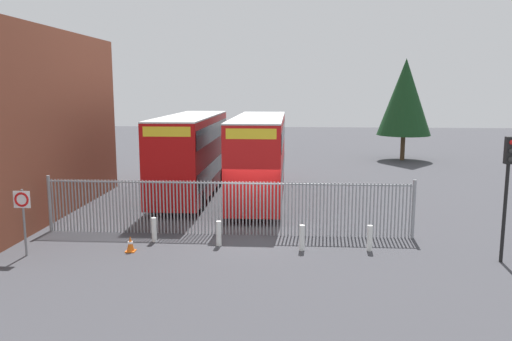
{
  "coord_description": "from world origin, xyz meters",
  "views": [
    {
      "loc": [
        1.65,
        -19.96,
        5.89
      ],
      "look_at": [
        0.0,
        4.0,
        2.0
      ],
      "focal_mm": 35.86,
      "sensor_mm": 36.0,
      "label": 1
    }
  ],
  "objects_px": {
    "bollard_far_right": "(370,238)",
    "speed_limit_sign_post": "(22,207)",
    "traffic_cone_by_gate": "(130,244)",
    "bollard_near_left": "(154,230)",
    "bollard_near_right": "(302,238)",
    "bollard_center_front": "(219,233)",
    "double_decker_bus_near_gate": "(259,155)",
    "traffic_light_kerbside": "(508,176)",
    "double_decker_bus_behind_fence_left": "(191,152)"
  },
  "relations": [
    {
      "from": "bollard_far_right",
      "to": "speed_limit_sign_post",
      "type": "bearing_deg",
      "value": -173.27
    },
    {
      "from": "bollard_far_right",
      "to": "traffic_cone_by_gate",
      "type": "relative_size",
      "value": 1.61
    },
    {
      "from": "bollard_near_left",
      "to": "traffic_cone_by_gate",
      "type": "distance_m",
      "value": 1.4
    },
    {
      "from": "bollard_near_right",
      "to": "speed_limit_sign_post",
      "type": "height_order",
      "value": "speed_limit_sign_post"
    },
    {
      "from": "bollard_center_front",
      "to": "speed_limit_sign_post",
      "type": "xyz_separation_m",
      "value": [
        -6.66,
        -1.67,
        1.3
      ]
    },
    {
      "from": "double_decker_bus_near_gate",
      "to": "bollard_center_front",
      "type": "distance_m",
      "value": 8.38
    },
    {
      "from": "double_decker_bus_near_gate",
      "to": "bollard_far_right",
      "type": "relative_size",
      "value": 11.38
    },
    {
      "from": "bollard_near_left",
      "to": "bollard_center_front",
      "type": "bearing_deg",
      "value": -7.68
    },
    {
      "from": "speed_limit_sign_post",
      "to": "traffic_light_kerbside",
      "type": "bearing_deg",
      "value": 1.72
    },
    {
      "from": "bollard_center_front",
      "to": "bollard_far_right",
      "type": "height_order",
      "value": "same"
    },
    {
      "from": "bollard_center_front",
      "to": "bollard_near_right",
      "type": "height_order",
      "value": "same"
    },
    {
      "from": "bollard_near_right",
      "to": "bollard_near_left",
      "type": "bearing_deg",
      "value": 173.02
    },
    {
      "from": "bollard_near_right",
      "to": "traffic_light_kerbside",
      "type": "height_order",
      "value": "traffic_light_kerbside"
    },
    {
      "from": "double_decker_bus_behind_fence_left",
      "to": "bollard_center_front",
      "type": "bearing_deg",
      "value": -72.79
    },
    {
      "from": "bollard_center_front",
      "to": "traffic_cone_by_gate",
      "type": "xyz_separation_m",
      "value": [
        -3.11,
        -0.94,
        -0.19
      ]
    },
    {
      "from": "bollard_center_front",
      "to": "traffic_cone_by_gate",
      "type": "bearing_deg",
      "value": -163.19
    },
    {
      "from": "double_decker_bus_near_gate",
      "to": "bollard_near_left",
      "type": "relative_size",
      "value": 11.38
    },
    {
      "from": "bollard_center_front",
      "to": "bollard_far_right",
      "type": "distance_m",
      "value": 5.59
    },
    {
      "from": "speed_limit_sign_post",
      "to": "double_decker_bus_near_gate",
      "type": "bearing_deg",
      "value": 51.79
    },
    {
      "from": "double_decker_bus_behind_fence_left",
      "to": "bollard_near_right",
      "type": "bearing_deg",
      "value": -57.58
    },
    {
      "from": "double_decker_bus_behind_fence_left",
      "to": "bollard_near_right",
      "type": "xyz_separation_m",
      "value": [
        5.88,
        -9.26,
        -1.95
      ]
    },
    {
      "from": "double_decker_bus_near_gate",
      "to": "bollard_near_left",
      "type": "height_order",
      "value": "double_decker_bus_near_gate"
    },
    {
      "from": "double_decker_bus_behind_fence_left",
      "to": "traffic_light_kerbside",
      "type": "height_order",
      "value": "double_decker_bus_behind_fence_left"
    },
    {
      "from": "bollard_center_front",
      "to": "traffic_light_kerbside",
      "type": "relative_size",
      "value": 0.22
    },
    {
      "from": "bollard_far_right",
      "to": "double_decker_bus_near_gate",
      "type": "bearing_deg",
      "value": 118.82
    },
    {
      "from": "double_decker_bus_behind_fence_left",
      "to": "speed_limit_sign_post",
      "type": "relative_size",
      "value": 4.5
    },
    {
      "from": "speed_limit_sign_post",
      "to": "bollard_near_left",
      "type": "bearing_deg",
      "value": 26.18
    },
    {
      "from": "traffic_cone_by_gate",
      "to": "double_decker_bus_behind_fence_left",
      "type": "bearing_deg",
      "value": 87.98
    },
    {
      "from": "double_decker_bus_behind_fence_left",
      "to": "traffic_cone_by_gate",
      "type": "relative_size",
      "value": 18.32
    },
    {
      "from": "bollard_center_front",
      "to": "speed_limit_sign_post",
      "type": "distance_m",
      "value": 6.99
    },
    {
      "from": "bollard_far_right",
      "to": "traffic_cone_by_gate",
      "type": "bearing_deg",
      "value": -175.27
    },
    {
      "from": "bollard_center_front",
      "to": "bollard_far_right",
      "type": "bearing_deg",
      "value": -2.25
    },
    {
      "from": "double_decker_bus_near_gate",
      "to": "bollard_near_left",
      "type": "bearing_deg",
      "value": -114.84
    },
    {
      "from": "double_decker_bus_near_gate",
      "to": "speed_limit_sign_post",
      "type": "distance_m",
      "value": 12.43
    },
    {
      "from": "traffic_cone_by_gate",
      "to": "speed_limit_sign_post",
      "type": "relative_size",
      "value": 0.25
    },
    {
      "from": "bollard_far_right",
      "to": "bollard_near_right",
      "type": "bearing_deg",
      "value": -176.98
    },
    {
      "from": "traffic_light_kerbside",
      "to": "traffic_cone_by_gate",
      "type": "bearing_deg",
      "value": 178.99
    },
    {
      "from": "bollard_near_left",
      "to": "speed_limit_sign_post",
      "type": "height_order",
      "value": "speed_limit_sign_post"
    },
    {
      "from": "bollard_near_right",
      "to": "traffic_cone_by_gate",
      "type": "height_order",
      "value": "bollard_near_right"
    },
    {
      "from": "double_decker_bus_near_gate",
      "to": "speed_limit_sign_post",
      "type": "xyz_separation_m",
      "value": [
        -7.68,
        -9.75,
        -0.65
      ]
    },
    {
      "from": "double_decker_bus_near_gate",
      "to": "bollard_center_front",
      "type": "relative_size",
      "value": 11.38
    },
    {
      "from": "traffic_cone_by_gate",
      "to": "bollard_far_right",
      "type": "bearing_deg",
      "value": 4.73
    },
    {
      "from": "double_decker_bus_behind_fence_left",
      "to": "bollard_far_right",
      "type": "distance_m",
      "value": 12.52
    },
    {
      "from": "double_decker_bus_near_gate",
      "to": "traffic_cone_by_gate",
      "type": "height_order",
      "value": "double_decker_bus_near_gate"
    },
    {
      "from": "double_decker_bus_near_gate",
      "to": "bollard_far_right",
      "type": "distance_m",
      "value": 9.68
    },
    {
      "from": "speed_limit_sign_post",
      "to": "traffic_light_kerbside",
      "type": "distance_m",
      "value": 16.61
    },
    {
      "from": "traffic_light_kerbside",
      "to": "bollard_far_right",
      "type": "bearing_deg",
      "value": 167.59
    },
    {
      "from": "double_decker_bus_near_gate",
      "to": "bollard_near_right",
      "type": "bearing_deg",
      "value": -75.99
    },
    {
      "from": "bollard_near_right",
      "to": "bollard_far_right",
      "type": "distance_m",
      "value": 2.47
    },
    {
      "from": "bollard_near_left",
      "to": "bollard_near_right",
      "type": "xyz_separation_m",
      "value": [
        5.69,
        -0.7,
        0.0
      ]
    }
  ]
}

